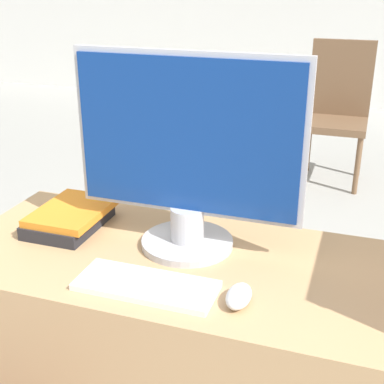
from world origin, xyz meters
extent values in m
cube|color=tan|center=(0.00, 0.29, 0.36)|extent=(1.45, 0.58, 0.72)
cylinder|color=#B7B7BC|center=(-0.10, 0.36, 0.73)|extent=(0.26, 0.26, 0.02)
cylinder|color=#B7B7BC|center=(-0.10, 0.36, 0.79)|extent=(0.09, 0.09, 0.10)
cube|color=#B7B7BC|center=(-0.10, 0.36, 1.04)|extent=(0.63, 0.01, 0.43)
cube|color=navy|center=(-0.10, 0.36, 1.04)|extent=(0.60, 0.02, 0.41)
cube|color=white|center=(-0.12, 0.12, 0.73)|extent=(0.34, 0.14, 0.02)
ellipsoid|color=silver|center=(0.11, 0.13, 0.74)|extent=(0.06, 0.10, 0.04)
cube|color=#232328|center=(-0.47, 0.36, 0.74)|extent=(0.18, 0.25, 0.04)
cube|color=orange|center=(-0.46, 0.37, 0.77)|extent=(0.19, 0.26, 0.02)
cylinder|color=brown|center=(-0.08, 2.75, 0.20)|extent=(0.04, 0.04, 0.41)
cylinder|color=brown|center=(0.30, 2.75, 0.20)|extent=(0.04, 0.04, 0.41)
cylinder|color=brown|center=(-0.08, 3.13, 0.20)|extent=(0.04, 0.04, 0.41)
cylinder|color=brown|center=(0.30, 3.13, 0.20)|extent=(0.04, 0.04, 0.41)
cube|color=brown|center=(0.11, 2.94, 0.43)|extent=(0.44, 0.44, 0.05)
cube|color=brown|center=(0.11, 3.14, 0.73)|extent=(0.44, 0.04, 0.54)
camera|label=1|loc=(0.35, -0.90, 1.43)|focal=50.00mm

